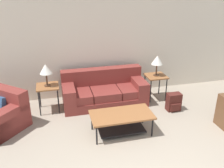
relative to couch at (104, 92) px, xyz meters
The scene contains 8 objects.
wall_back 1.17m from the couch, 88.49° to the left, with size 8.68×0.06×2.60m.
couch is the anchor object (origin of this frame).
coffee_table 1.39m from the couch, 87.87° to the right, with size 1.23×0.64×0.43m.
side_table_left 1.36m from the couch, behind, with size 0.50×0.49×0.63m.
side_table_right 1.36m from the couch, ahead, with size 0.50×0.49×0.63m.
table_lamp_left 1.52m from the couch, behind, with size 0.28×0.28×0.52m.
table_lamp_right 1.52m from the couch, ahead, with size 0.28×0.28×0.52m.
backpack 1.70m from the couch, 27.33° to the right, with size 0.32×0.28×0.42m.
Camera 1 is at (-1.19, -2.06, 2.90)m, focal length 40.00 mm.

